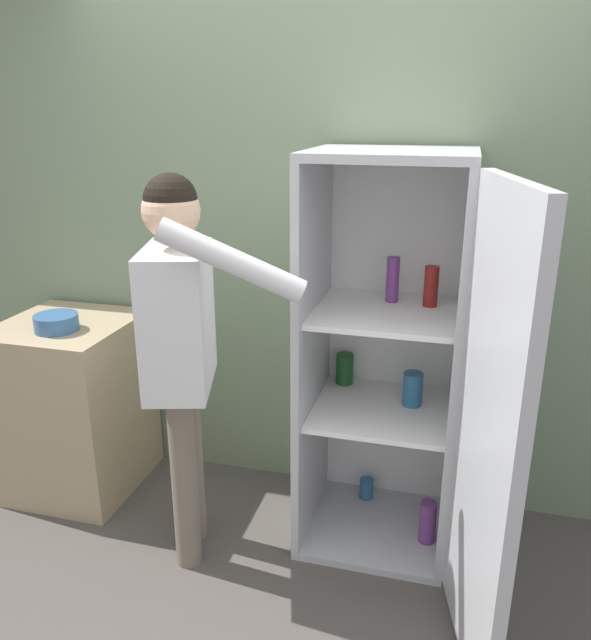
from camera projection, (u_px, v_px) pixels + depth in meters
The scene contains 6 objects.
ground_plane at pixel (275, 609), 2.51m from camera, with size 12.00×12.00×0.00m, color #4C4742.
wall_back at pixel (332, 248), 2.99m from camera, with size 7.00×0.06×2.55m.
refrigerator at pixel (404, 370), 2.60m from camera, with size 0.85×1.28×1.76m.
person at pixel (181, 328), 2.52m from camera, with size 0.75×0.56×1.68m.
counter at pixel (75, 405), 3.23m from camera, with size 0.62×0.65×0.90m.
bowl at pixel (56, 323), 2.97m from camera, with size 0.21×0.21×0.08m.
Camera 1 is at (0.60, -1.91, 1.91)m, focal length 35.00 mm.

